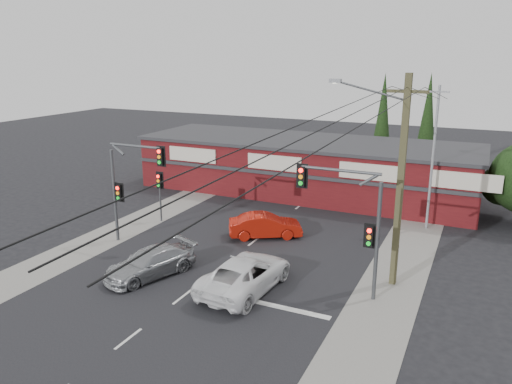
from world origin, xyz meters
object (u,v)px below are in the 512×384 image
at_px(shop_building, 305,166).
at_px(utility_pole, 398,176).
at_px(red_sedan, 265,226).
at_px(silver_suv, 150,263).
at_px(white_suv, 245,274).

distance_m(shop_building, utility_pole, 17.15).
relative_size(red_sedan, utility_pole, 0.44).
bearing_deg(shop_building, red_sedan, -83.22).
xyz_separation_m(red_sedan, shop_building, (-1.28, 10.75, 1.41)).
distance_m(silver_suv, shop_building, 18.36).
bearing_deg(white_suv, shop_building, -75.48).
relative_size(silver_suv, shop_building, 0.18).
xyz_separation_m(white_suv, red_sedan, (-1.99, 6.81, -0.07)).
xyz_separation_m(shop_building, utility_pole, (9.36, -14.00, 3.26)).
bearing_deg(utility_pole, white_suv, -149.70).
height_order(white_suv, shop_building, shop_building).
distance_m(white_suv, utility_pole, 8.42).
relative_size(white_suv, silver_suv, 1.18).
relative_size(white_suv, utility_pole, 0.57).
bearing_deg(red_sedan, utility_pole, -141.89).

